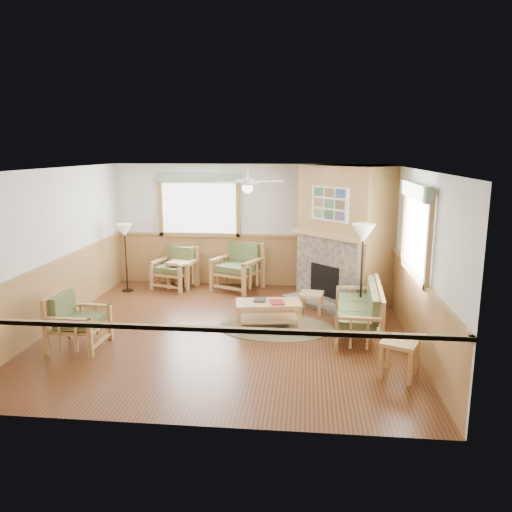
# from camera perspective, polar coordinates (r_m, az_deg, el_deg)

# --- Properties ---
(floor) EXTENTS (6.00, 6.00, 0.01)m
(floor) POSITION_cam_1_polar(r_m,az_deg,el_deg) (8.56, -3.18, -8.51)
(floor) COLOR #552E17
(floor) RESTS_ON ground
(ceiling) EXTENTS (6.00, 6.00, 0.01)m
(ceiling) POSITION_cam_1_polar(r_m,az_deg,el_deg) (8.02, -3.40, 9.90)
(ceiling) COLOR white
(ceiling) RESTS_ON floor
(wall_back) EXTENTS (6.00, 0.02, 2.70)m
(wall_back) POSITION_cam_1_polar(r_m,az_deg,el_deg) (11.11, -0.85, 3.51)
(wall_back) COLOR white
(wall_back) RESTS_ON floor
(wall_front) EXTENTS (6.00, 0.02, 2.70)m
(wall_front) POSITION_cam_1_polar(r_m,az_deg,el_deg) (5.34, -8.37, -6.05)
(wall_front) COLOR white
(wall_front) RESTS_ON floor
(wall_left) EXTENTS (0.02, 6.00, 2.70)m
(wall_left) POSITION_cam_1_polar(r_m,az_deg,el_deg) (9.14, -22.19, 0.77)
(wall_left) COLOR white
(wall_left) RESTS_ON floor
(wall_right) EXTENTS (0.02, 6.00, 2.70)m
(wall_right) POSITION_cam_1_polar(r_m,az_deg,el_deg) (8.26, 17.72, -0.03)
(wall_right) COLOR white
(wall_right) RESTS_ON floor
(wainscot) EXTENTS (6.00, 6.00, 1.10)m
(wainscot) POSITION_cam_1_polar(r_m,az_deg,el_deg) (8.38, -3.22, -4.95)
(wainscot) COLOR #A47943
(wainscot) RESTS_ON floor
(fireplace) EXTENTS (3.11, 3.11, 2.70)m
(fireplace) POSITION_cam_1_polar(r_m,az_deg,el_deg) (10.13, 10.12, 2.49)
(fireplace) COLOR #A47943
(fireplace) RESTS_ON floor
(window_back) EXTENTS (1.90, 0.16, 1.50)m
(window_back) POSITION_cam_1_polar(r_m,az_deg,el_deg) (11.14, -6.61, 9.56)
(window_back) COLOR white
(window_back) RESTS_ON wall_back
(window_right) EXTENTS (0.16, 1.90, 1.50)m
(window_right) POSITION_cam_1_polar(r_m,az_deg,el_deg) (7.91, 18.28, 8.06)
(window_right) COLOR white
(window_right) RESTS_ON wall_right
(ceiling_fan) EXTENTS (1.59, 1.59, 0.36)m
(ceiling_fan) POSITION_cam_1_polar(r_m,az_deg,el_deg) (8.28, -0.98, 9.71)
(ceiling_fan) COLOR white
(ceiling_fan) RESTS_ON ceiling
(sofa) EXTENTS (1.83, 0.85, 0.82)m
(sofa) POSITION_cam_1_polar(r_m,az_deg,el_deg) (8.45, 11.55, -6.02)
(sofa) COLOR tan
(sofa) RESTS_ON floor
(armchair_back_left) EXTENTS (1.01, 1.01, 0.89)m
(armchair_back_left) POSITION_cam_1_polar(r_m,az_deg,el_deg) (11.14, -9.27, -1.35)
(armchair_back_left) COLOR tan
(armchair_back_left) RESTS_ON floor
(armchair_back_right) EXTENTS (1.17, 1.17, 1.00)m
(armchair_back_right) POSITION_cam_1_polar(r_m,az_deg,el_deg) (10.86, -2.14, -1.27)
(armchair_back_right) COLOR tan
(armchair_back_right) RESTS_ON floor
(armchair_left) EXTENTS (0.78, 0.78, 0.85)m
(armchair_left) POSITION_cam_1_polar(r_m,az_deg,el_deg) (8.19, -19.63, -6.99)
(armchair_left) COLOR tan
(armchair_left) RESTS_ON floor
(coffee_table) EXTENTS (1.18, 0.72, 0.44)m
(coffee_table) POSITION_cam_1_polar(r_m,az_deg,el_deg) (8.66, 1.41, -6.66)
(coffee_table) COLOR tan
(coffee_table) RESTS_ON floor
(end_table_chairs) EXTENTS (0.62, 0.61, 0.61)m
(end_table_chairs) POSITION_cam_1_polar(r_m,az_deg,el_deg) (11.14, -8.45, -2.09)
(end_table_chairs) COLOR tan
(end_table_chairs) RESTS_ON floor
(end_table_sofa) EXTENTS (0.59, 0.58, 0.51)m
(end_table_sofa) POSITION_cam_1_polar(r_m,az_deg,el_deg) (7.08, 16.01, -11.23)
(end_table_sofa) COLOR tan
(end_table_sofa) RESTS_ON floor
(footstool) EXTENTS (0.48, 0.48, 0.36)m
(footstool) POSITION_cam_1_polar(r_m,az_deg,el_deg) (9.51, 6.35, -5.24)
(footstool) COLOR tan
(footstool) RESTS_ON floor
(braided_rug) EXTENTS (2.23, 2.23, 0.01)m
(braided_rug) POSITION_cam_1_polar(r_m,az_deg,el_deg) (8.66, 2.26, -8.16)
(braided_rug) COLOR brown
(braided_rug) RESTS_ON floor
(floor_lamp_left) EXTENTS (0.41, 0.41, 1.48)m
(floor_lamp_left) POSITION_cam_1_polar(r_m,az_deg,el_deg) (11.02, -14.64, -0.18)
(floor_lamp_left) COLOR black
(floor_lamp_left) RESTS_ON floor
(floor_lamp_right) EXTENTS (0.52, 0.52, 1.77)m
(floor_lamp_right) POSITION_cam_1_polar(r_m,az_deg,el_deg) (8.87, 11.98, -2.01)
(floor_lamp_right) COLOR black
(floor_lamp_right) RESTS_ON floor
(book_red) EXTENTS (0.29, 0.34, 0.03)m
(book_red) POSITION_cam_1_polar(r_m,az_deg,el_deg) (8.53, 2.41, -5.20)
(book_red) COLOR maroon
(book_red) RESTS_ON coffee_table
(book_dark) EXTENTS (0.20, 0.27, 0.03)m
(book_dark) POSITION_cam_1_polar(r_m,az_deg,el_deg) (8.66, 0.47, -4.94)
(book_dark) COLOR black
(book_dark) RESTS_ON coffee_table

